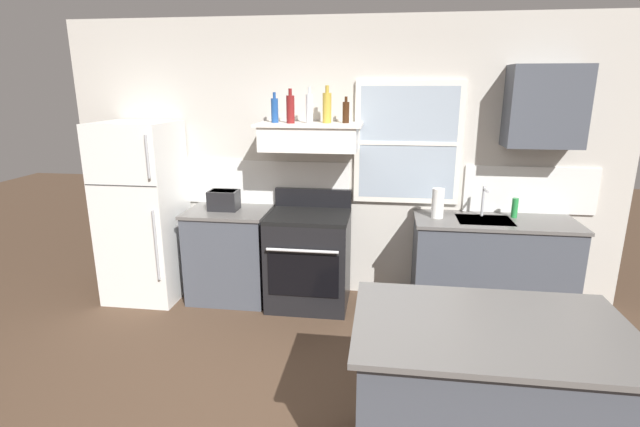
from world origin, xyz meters
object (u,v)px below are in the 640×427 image
(refrigerator, at_px, (143,212))
(paper_towel_roll, at_px, (438,203))
(dish_soap_bottle, at_px, (515,208))
(stove_range, at_px, (309,258))
(bottle_blue_liqueur, at_px, (275,110))
(bottle_red_label_wine, at_px, (290,109))
(kitchen_island, at_px, (485,402))
(bottle_champagne_gold_foil, at_px, (327,107))
(toaster, at_px, (224,200))
(bottle_brown_stout, at_px, (346,112))
(bottle_clear_tall, at_px, (309,108))

(refrigerator, distance_m, paper_towel_roll, 2.84)
(refrigerator, height_order, dish_soap_bottle, refrigerator)
(stove_range, bearing_deg, bottle_blue_liqueur, 164.90)
(bottle_red_label_wine, distance_m, kitchen_island, 2.85)
(refrigerator, xyz_separation_m, kitchen_island, (2.91, -1.95, -0.42))
(paper_towel_roll, relative_size, dish_soap_bottle, 1.50)
(bottle_blue_liqueur, bearing_deg, refrigerator, -175.26)
(refrigerator, distance_m, bottle_red_label_wine, 1.79)
(refrigerator, bearing_deg, dish_soap_bottle, 2.60)
(stove_range, xyz_separation_m, bottle_champagne_gold_foil, (0.16, 0.12, 1.42))
(bottle_red_label_wine, bearing_deg, refrigerator, -177.46)
(refrigerator, relative_size, bottle_champagne_gold_foil, 5.25)
(stove_range, height_order, bottle_champagne_gold_foil, bottle_champagne_gold_foil)
(stove_range, relative_size, dish_soap_bottle, 6.06)
(kitchen_island, bearing_deg, refrigerator, 146.26)
(bottle_champagne_gold_foil, bearing_deg, toaster, -175.46)
(bottle_champagne_gold_foil, height_order, bottle_brown_stout, bottle_champagne_gold_foil)
(bottle_champagne_gold_foil, bearing_deg, stove_range, -142.43)
(dish_soap_bottle, bearing_deg, stove_range, -175.82)
(refrigerator, bearing_deg, stove_range, 0.80)
(bottle_blue_liqueur, bearing_deg, paper_towel_roll, -1.89)
(bottle_champagne_gold_foil, distance_m, dish_soap_bottle, 1.94)
(paper_towel_roll, bearing_deg, bottle_clear_tall, 179.00)
(bottle_blue_liqueur, distance_m, bottle_brown_stout, 0.65)
(stove_range, bearing_deg, bottle_clear_tall, 86.29)
(toaster, distance_m, paper_towel_roll, 2.02)
(bottle_red_label_wine, bearing_deg, bottle_blue_liqueur, 164.20)
(bottle_red_label_wine, bearing_deg, bottle_brown_stout, 10.92)
(stove_range, xyz_separation_m, bottle_clear_tall, (0.00, 0.06, 1.41))
(bottle_blue_liqueur, distance_m, dish_soap_bottle, 2.37)
(bottle_clear_tall, height_order, kitchen_island, bottle_clear_tall)
(refrigerator, height_order, bottle_blue_liqueur, bottle_blue_liqueur)
(bottle_blue_liqueur, bearing_deg, bottle_brown_stout, 4.49)
(toaster, height_order, dish_soap_bottle, toaster)
(stove_range, bearing_deg, bottle_red_label_wine, 165.57)
(refrigerator, relative_size, bottle_clear_tall, 5.47)
(bottle_brown_stout, height_order, dish_soap_bottle, bottle_brown_stout)
(refrigerator, bearing_deg, paper_towel_roll, 1.22)
(toaster, bearing_deg, bottle_red_label_wine, 0.18)
(bottle_brown_stout, height_order, paper_towel_roll, bottle_brown_stout)
(refrigerator, height_order, bottle_brown_stout, bottle_brown_stout)
(stove_range, bearing_deg, toaster, 177.20)
(stove_range, height_order, bottle_clear_tall, bottle_clear_tall)
(stove_range, height_order, bottle_brown_stout, bottle_brown_stout)
(refrigerator, bearing_deg, bottle_clear_tall, 2.80)
(paper_towel_roll, bearing_deg, dish_soap_bottle, 8.16)
(stove_range, distance_m, paper_towel_roll, 1.32)
(toaster, height_order, bottle_blue_liqueur, bottle_blue_liqueur)
(stove_range, bearing_deg, kitchen_island, -57.31)
(dish_soap_bottle, bearing_deg, paper_towel_roll, -171.84)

